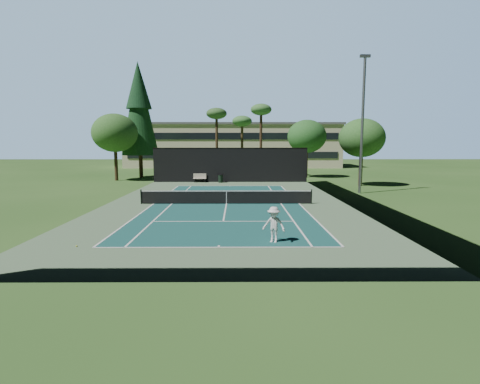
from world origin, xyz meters
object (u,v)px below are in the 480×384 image
object	(u,v)px
player	(274,225)
trash_bin	(221,179)
tennis_ball_b	(199,196)
tennis_ball_c	(237,195)
park_bench	(200,178)
tennis_net	(226,197)
tennis_ball_d	(194,198)
tennis_ball_a	(77,246)

from	to	relation	value
player	trash_bin	bearing A→B (deg)	120.79
player	tennis_ball_b	distance (m)	15.89
tennis_ball_b	tennis_ball_c	distance (m)	3.38
tennis_ball_b	park_bench	size ratio (longest dim) A/B	0.05
tennis_net	park_bench	xyz separation A→B (m)	(-3.58, 15.79, -0.01)
player	park_bench	bearing A→B (deg)	125.75
tennis_net	tennis_ball_b	xyz separation A→B (m)	(-2.50, 4.06, -0.52)
player	park_bench	world-z (taller)	player
tennis_net	tennis_ball_c	bearing A→B (deg)	80.42
tennis_net	tennis_ball_d	world-z (taller)	tennis_net
player	tennis_ball_c	bearing A→B (deg)	119.08
tennis_ball_a	tennis_ball_d	distance (m)	15.07
trash_bin	tennis_net	bearing A→B (deg)	-85.81
tennis_net	tennis_ball_b	distance (m)	4.80
tennis_ball_d	park_bench	xyz separation A→B (m)	(-0.79, 12.84, 0.51)
player	tennis_ball_b	bearing A→B (deg)	131.32
park_bench	trash_bin	size ratio (longest dim) A/B	1.59
park_bench	tennis_ball_d	bearing A→B (deg)	-86.50
tennis_ball_c	park_bench	bearing A→B (deg)	111.71
tennis_ball_c	tennis_ball_d	distance (m)	4.04
park_bench	trash_bin	world-z (taller)	park_bench
tennis_net	tennis_ball_b	bearing A→B (deg)	121.63
tennis_net	tennis_ball_a	distance (m)	13.30
tennis_ball_d	tennis_ball_c	bearing A→B (deg)	26.85
tennis_ball_b	trash_bin	bearing A→B (deg)	83.04
player	tennis_ball_d	xyz separation A→B (m)	(-5.29, 13.95, -0.80)
tennis_ball_b	player	bearing A→B (deg)	-71.65
player	tennis_ball_b	world-z (taller)	player
park_bench	tennis_ball_a	bearing A→B (deg)	-95.60
player	tennis_ball_a	distance (m)	8.84
tennis_ball_a	trash_bin	xyz separation A→B (m)	(5.15, 27.05, 0.44)
trash_bin	park_bench	bearing A→B (deg)	169.51
player	tennis_ball_a	size ratio (longest dim) A/B	23.16
player	trash_bin	xyz separation A→B (m)	(-3.62, 26.34, -0.35)
trash_bin	tennis_ball_d	bearing A→B (deg)	-97.69
player	trash_bin	distance (m)	26.59
tennis_ball_b	tennis_ball_c	xyz separation A→B (m)	(3.31, 0.71, -0.01)
tennis_ball_b	tennis_net	bearing A→B (deg)	-58.37
tennis_ball_b	park_bench	bearing A→B (deg)	95.26
tennis_net	tennis_ball_d	size ratio (longest dim) A/B	171.89
tennis_ball_b	tennis_ball_d	distance (m)	1.15
tennis_net	tennis_ball_d	xyz separation A→B (m)	(-2.80, 2.95, -0.52)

